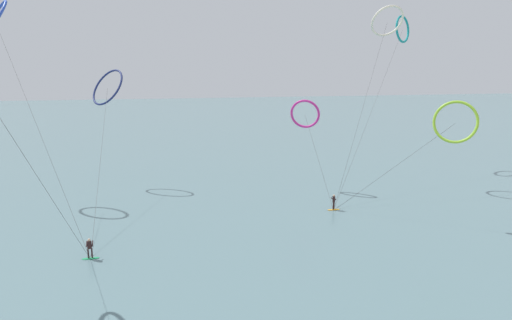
{
  "coord_description": "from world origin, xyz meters",
  "views": [
    {
      "loc": [
        -6.33,
        -9.03,
        15.26
      ],
      "look_at": [
        0.0,
        20.65,
        8.86
      ],
      "focal_mm": 31.64,
      "sensor_mm": 36.0,
      "label": 1
    }
  ],
  "objects_px": {
    "kite_ivory": "(387,21)",
    "kite_magenta": "(305,114)",
    "surfer_emerald": "(90,250)",
    "kite_teal": "(402,29)",
    "surfer_amber": "(334,203)",
    "kite_lime": "(455,122)",
    "kite_navy": "(107,87)"
  },
  "relations": [
    {
      "from": "kite_teal",
      "to": "kite_ivory",
      "type": "bearing_deg",
      "value": -162.68
    },
    {
      "from": "surfer_emerald",
      "to": "kite_lime",
      "type": "distance_m",
      "value": 34.31
    },
    {
      "from": "kite_navy",
      "to": "kite_magenta",
      "type": "bearing_deg",
      "value": 34.03
    },
    {
      "from": "surfer_emerald",
      "to": "kite_teal",
      "type": "distance_m",
      "value": 54.61
    },
    {
      "from": "surfer_emerald",
      "to": "kite_lime",
      "type": "relative_size",
      "value": 0.14
    },
    {
      "from": "surfer_emerald",
      "to": "kite_teal",
      "type": "relative_size",
      "value": 0.08
    },
    {
      "from": "surfer_emerald",
      "to": "kite_ivory",
      "type": "xyz_separation_m",
      "value": [
        34.65,
        19.03,
        19.89
      ]
    },
    {
      "from": "kite_magenta",
      "to": "kite_lime",
      "type": "distance_m",
      "value": 18.32
    },
    {
      "from": "surfer_amber",
      "to": "kite_lime",
      "type": "distance_m",
      "value": 14.46
    },
    {
      "from": "kite_magenta",
      "to": "kite_teal",
      "type": "distance_m",
      "value": 24.67
    },
    {
      "from": "kite_teal",
      "to": "kite_lime",
      "type": "bearing_deg",
      "value": -143.03
    },
    {
      "from": "surfer_amber",
      "to": "kite_magenta",
      "type": "bearing_deg",
      "value": -140.0
    },
    {
      "from": "surfer_emerald",
      "to": "kite_teal",
      "type": "bearing_deg",
      "value": -147.64
    },
    {
      "from": "surfer_emerald",
      "to": "kite_ivory",
      "type": "relative_size",
      "value": 0.08
    },
    {
      "from": "surfer_emerald",
      "to": "kite_magenta",
      "type": "xyz_separation_m",
      "value": [
        23.38,
        17.11,
        8.55
      ]
    },
    {
      "from": "surfer_amber",
      "to": "kite_teal",
      "type": "height_order",
      "value": "kite_teal"
    },
    {
      "from": "kite_ivory",
      "to": "kite_magenta",
      "type": "bearing_deg",
      "value": 7.83
    },
    {
      "from": "surfer_amber",
      "to": "kite_lime",
      "type": "height_order",
      "value": "kite_lime"
    },
    {
      "from": "kite_magenta",
      "to": "kite_navy",
      "type": "distance_m",
      "value": 25.09
    },
    {
      "from": "kite_navy",
      "to": "kite_teal",
      "type": "bearing_deg",
      "value": 56.66
    },
    {
      "from": "surfer_amber",
      "to": "kite_teal",
      "type": "relative_size",
      "value": 0.08
    },
    {
      "from": "surfer_emerald",
      "to": "surfer_amber",
      "type": "height_order",
      "value": "same"
    },
    {
      "from": "kite_magenta",
      "to": "kite_navy",
      "type": "relative_size",
      "value": 0.41
    },
    {
      "from": "surfer_emerald",
      "to": "kite_lime",
      "type": "xyz_separation_m",
      "value": [
        33.01,
        1.54,
        9.2
      ]
    },
    {
      "from": "kite_navy",
      "to": "kite_ivory",
      "type": "bearing_deg",
      "value": 42.4
    },
    {
      "from": "kite_lime",
      "to": "kite_ivory",
      "type": "bearing_deg",
      "value": 125.0
    },
    {
      "from": "surfer_amber",
      "to": "kite_teal",
      "type": "xyz_separation_m",
      "value": [
        18.52,
        20.9,
        19.69
      ]
    },
    {
      "from": "kite_teal",
      "to": "kite_magenta",
      "type": "bearing_deg",
      "value": 177.0
    },
    {
      "from": "kite_lime",
      "to": "kite_teal",
      "type": "bearing_deg",
      "value": 111.57
    },
    {
      "from": "surfer_emerald",
      "to": "surfer_amber",
      "type": "xyz_separation_m",
      "value": [
        23.67,
        7.63,
        0.0
      ]
    },
    {
      "from": "kite_ivory",
      "to": "surfer_emerald",
      "type": "bearing_deg",
      "value": 26.95
    },
    {
      "from": "kite_ivory",
      "to": "kite_teal",
      "type": "distance_m",
      "value": 12.13
    }
  ]
}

